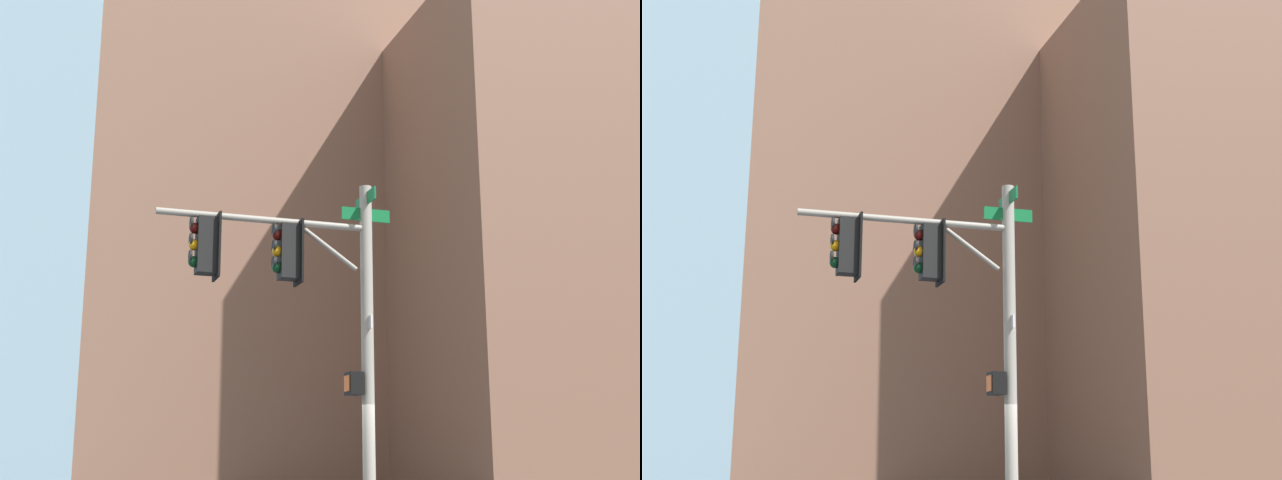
# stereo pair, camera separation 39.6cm
# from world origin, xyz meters

# --- Properties ---
(signal_pole_assembly) EXTENTS (4.36, 0.98, 6.54)m
(signal_pole_assembly) POSITION_xyz_m (-1.50, 0.10, 4.31)
(signal_pole_assembly) COLOR #9E998C
(signal_pole_assembly) RESTS_ON ground_plane
(building_brick_nearside) EXTENTS (27.03, 19.45, 36.75)m
(building_brick_nearside) POSITION_xyz_m (7.32, 47.38, 18.37)
(building_brick_nearside) COLOR #845B47
(building_brick_nearside) RESTS_ON ground_plane
(building_brick_midblock) EXTENTS (23.99, 17.16, 29.50)m
(building_brick_midblock) POSITION_xyz_m (27.14, 32.99, 14.75)
(building_brick_midblock) COLOR #845B47
(building_brick_midblock) RESTS_ON ground_plane
(building_brick_farside) EXTENTS (17.55, 14.48, 48.23)m
(building_brick_farside) POSITION_xyz_m (34.22, 40.78, 24.11)
(building_brick_farside) COLOR #845B47
(building_brick_farside) RESTS_ON ground_plane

